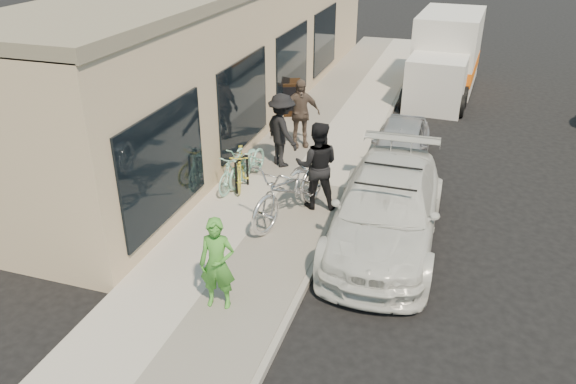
# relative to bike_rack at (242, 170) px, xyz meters

# --- Properties ---
(ground) EXTENTS (120.00, 120.00, 0.00)m
(ground) POSITION_rel_bike_rack_xyz_m (2.84, -2.19, -0.62)
(ground) COLOR black
(ground) RESTS_ON ground
(sidewalk) EXTENTS (3.00, 34.00, 0.15)m
(sidewalk) POSITION_rel_bike_rack_xyz_m (0.84, 0.81, -0.55)
(sidewalk) COLOR #A7A196
(sidewalk) RESTS_ON ground
(curb) EXTENTS (0.12, 34.00, 0.13)m
(curb) POSITION_rel_bike_rack_xyz_m (2.39, 0.81, -0.56)
(curb) COLOR gray
(curb) RESTS_ON ground
(storefront) EXTENTS (3.60, 20.00, 4.22)m
(storefront) POSITION_rel_bike_rack_xyz_m (-2.40, 5.80, 1.50)
(storefront) COLOR tan
(storefront) RESTS_ON ground
(bike_rack) EXTENTS (0.13, 0.55, 0.78)m
(bike_rack) POSITION_rel_bike_rack_xyz_m (0.00, 0.00, 0.00)
(bike_rack) COLOR black
(bike_rack) RESTS_ON sidewalk
(sandwich_board) EXTENTS (0.89, 0.90, 1.11)m
(sandwich_board) POSITION_rel_bike_rack_xyz_m (-0.49, 5.17, 0.09)
(sandwich_board) COLOR black
(sandwich_board) RESTS_ON sidewalk
(sedan_white) EXTENTS (2.15, 4.99, 1.47)m
(sedan_white) POSITION_rel_bike_rack_xyz_m (3.45, -1.00, 0.09)
(sedan_white) COLOR silver
(sedan_white) RESTS_ON ground
(sedan_silver) EXTENTS (1.45, 3.44, 1.16)m
(sedan_silver) POSITION_rel_bike_rack_xyz_m (3.21, 2.76, -0.04)
(sedan_silver) COLOR #ABACB1
(sedan_silver) RESTS_ON ground
(moving_truck) EXTENTS (2.32, 5.59, 2.70)m
(moving_truck) POSITION_rel_bike_rack_xyz_m (3.75, 9.85, 0.58)
(moving_truck) COLOR silver
(moving_truck) RESTS_ON ground
(tandem_bike) EXTENTS (1.56, 2.65, 1.32)m
(tandem_bike) POSITION_rel_bike_rack_xyz_m (1.46, -0.92, 0.19)
(tandem_bike) COLOR silver
(tandem_bike) RESTS_ON sidewalk
(woman_rider) EXTENTS (0.63, 0.47, 1.59)m
(woman_rider) POSITION_rel_bike_rack_xyz_m (1.25, -4.03, 0.32)
(woman_rider) COLOR #429230
(woman_rider) RESTS_ON sidewalk
(man_standing) EXTENTS (1.07, 0.92, 1.92)m
(man_standing) POSITION_rel_bike_rack_xyz_m (1.84, -0.25, 0.49)
(man_standing) COLOR black
(man_standing) RESTS_ON sidewalk
(cruiser_bike_a) EXTENTS (0.59, 1.53, 0.89)m
(cruiser_bike_a) POSITION_rel_bike_rack_xyz_m (-0.16, 0.01, -0.03)
(cruiser_bike_a) COLOR #85C7B5
(cruiser_bike_a) RESTS_ON sidewalk
(cruiser_bike_b) EXTENTS (0.77, 1.78, 0.91)m
(cruiser_bike_b) POSITION_rel_bike_rack_xyz_m (-0.05, 0.49, -0.02)
(cruiser_bike_b) COLOR #85C7B5
(cruiser_bike_b) RESTS_ON sidewalk
(cruiser_bike_c) EXTENTS (0.87, 1.54, 0.89)m
(cruiser_bike_c) POSITION_rel_bike_rack_xyz_m (-0.10, 0.17, -0.03)
(cruiser_bike_c) COLOR gold
(cruiser_bike_c) RESTS_ON sidewalk
(bystander_a) EXTENTS (1.34, 1.30, 1.84)m
(bystander_a) POSITION_rel_bike_rack_xyz_m (0.44, 1.58, 0.45)
(bystander_a) COLOR black
(bystander_a) RESTS_ON sidewalk
(bystander_b) EXTENTS (1.17, 0.90, 1.84)m
(bystander_b) POSITION_rel_bike_rack_xyz_m (0.48, 2.93, 0.45)
(bystander_b) COLOR brown
(bystander_b) RESTS_ON sidewalk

